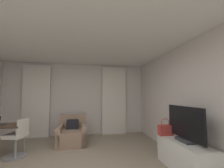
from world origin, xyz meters
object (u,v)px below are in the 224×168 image
Objects in this scene: armchair at (72,134)px; desk_chair at (17,140)px; tv_flatscreen at (185,125)px; tv_console at (185,156)px; handbag_primary at (165,130)px.

armchair is 1.41m from desk_chair.
tv_flatscreen is (3.43, -1.28, 0.49)m from desk_chair.
tv_console is at bearing 90.00° from tv_flatscreen.
tv_flatscreen is 2.71× the size of handbag_primary.
desk_chair is at bearing 159.48° from tv_flatscreen.
armchair is at bearing 143.55° from handbag_primary.
tv_console is 1.26× the size of tv_flatscreen.
tv_console is 0.60m from tv_flatscreen.
tv_console is (3.43, -1.24, -0.11)m from desk_chair.
desk_chair is 3.41m from handbag_primary.
armchair is at bearing 137.65° from tv_flatscreen.
handbag_primary is at bearing 106.18° from tv_console.
desk_chair reaches higher than armchair.
tv_flatscreen reaches higher than armchair.
tv_console is (2.26, -2.01, 0.01)m from armchair.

